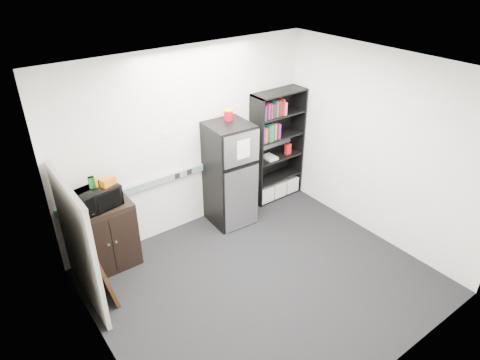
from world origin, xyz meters
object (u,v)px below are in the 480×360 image
(microwave, at_px, (98,198))
(refrigerator, at_px, (229,175))
(cubicle_partition, at_px, (78,244))
(bookshelf, at_px, (277,147))
(cabinet, at_px, (106,237))

(microwave, xyz_separation_m, refrigerator, (1.94, -0.06, -0.28))
(cubicle_partition, relative_size, microwave, 3.27)
(bookshelf, xyz_separation_m, cabinet, (-2.99, -0.06, -0.44))
(bookshelf, xyz_separation_m, cubicle_partition, (-3.43, -0.49, -0.10))
(bookshelf, xyz_separation_m, microwave, (-2.99, -0.08, 0.17))
(cubicle_partition, bearing_deg, bookshelf, 8.06)
(cubicle_partition, relative_size, cabinet, 1.72)
(cubicle_partition, bearing_deg, refrigerator, 8.16)
(microwave, bearing_deg, bookshelf, -9.10)
(bookshelf, bearing_deg, refrigerator, -172.18)
(microwave, distance_m, refrigerator, 1.96)
(cabinet, bearing_deg, microwave, -90.00)
(microwave, bearing_deg, cabinet, 79.36)
(cubicle_partition, xyz_separation_m, microwave, (0.44, 0.40, 0.27))
(cubicle_partition, distance_m, refrigerator, 2.40)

